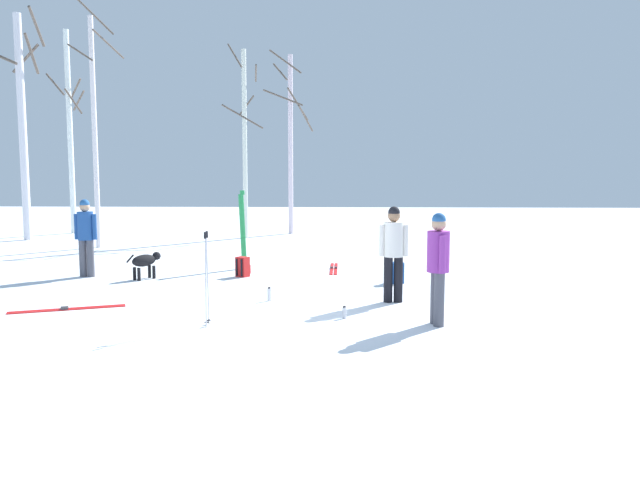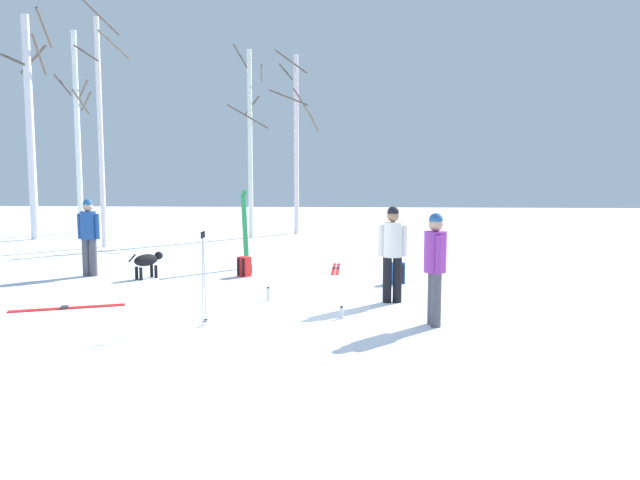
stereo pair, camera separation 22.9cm
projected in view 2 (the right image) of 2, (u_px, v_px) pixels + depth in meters
ground_plane at (265, 314)px, 10.47m from camera, size 60.00×60.00×0.00m
person_0 at (435, 262)px, 9.61m from camera, size 0.34×0.52×1.72m
person_1 at (89, 232)px, 14.14m from camera, size 0.52×0.34×1.72m
person_2 at (393, 248)px, 11.30m from camera, size 0.52×0.34×1.72m
dog at (148, 261)px, 13.87m from camera, size 0.56×0.76×0.57m
ski_pair_planted_0 at (245, 230)px, 15.26m from camera, size 0.20×0.09×1.87m
ski_pair_lying_0 at (67, 308)px, 10.90m from camera, size 1.81×0.84×0.05m
ski_pair_lying_1 at (336, 269)px, 15.22m from camera, size 0.17×1.75×0.05m
ski_poles_0 at (204, 276)px, 9.64m from camera, size 0.07×0.23×1.44m
backpack_0 at (398, 273)px, 13.29m from camera, size 0.29×0.32×0.44m
backpack_1 at (244, 267)px, 14.17m from camera, size 0.33×0.34×0.44m
water_bottle_0 at (268, 294)px, 11.54m from camera, size 0.07×0.07×0.25m
water_bottle_1 at (342, 313)px, 10.15m from camera, size 0.07×0.07×0.20m
birch_tree_0 at (30, 122)px, 21.31m from camera, size 1.46×1.46×7.53m
birch_tree_1 at (78, 131)px, 23.60m from camera, size 1.34×1.35×7.40m
birch_tree_2 at (100, 127)px, 19.17m from camera, size 1.46×1.24×7.36m
birch_tree_3 at (250, 141)px, 21.85m from camera, size 1.38×1.22×6.58m
birch_tree_4 at (296, 139)px, 23.30m from camera, size 1.76×1.34×6.59m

